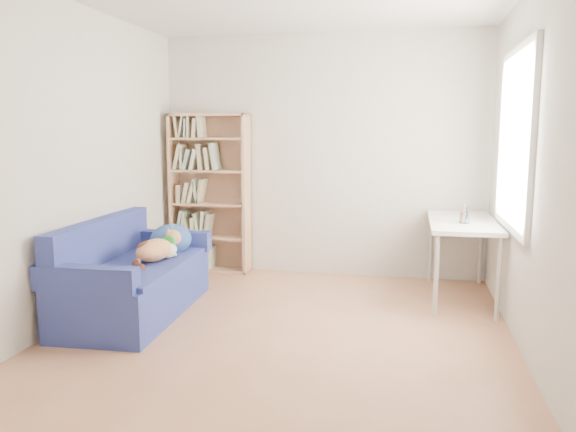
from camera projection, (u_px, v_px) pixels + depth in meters
The scene contains 6 objects.
ground at pixel (281, 335), 4.34m from camera, with size 4.00×4.00×0.00m, color #AA6F4C.
room_shell at pixel (295, 121), 4.11m from camera, with size 3.54×4.04×2.62m.
sofa at pixel (135, 276), 4.86m from camera, with size 0.88×1.70×0.82m.
bookshelf at pixel (210, 200), 6.26m from camera, with size 0.88×0.27×1.76m.
desk at pixel (462, 227), 5.21m from camera, with size 0.60×1.31×0.75m.
pen_cup at pixel (464, 216), 5.01m from camera, with size 0.09×0.09×0.17m.
Camera 1 is at (0.92, -4.05, 1.55)m, focal length 35.00 mm.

